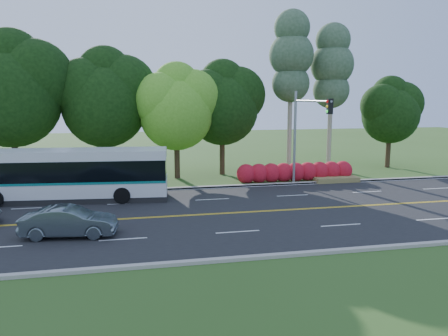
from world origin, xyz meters
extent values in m
plane|color=#30531B|center=(0.00, 0.00, 0.00)|extent=(120.00, 120.00, 0.00)
cube|color=black|center=(0.00, 0.00, 0.01)|extent=(60.00, 14.00, 0.02)
cube|color=#A49D94|center=(0.00, 7.15, 0.07)|extent=(60.00, 0.30, 0.15)
cube|color=#A49D94|center=(0.00, -7.15, 0.07)|extent=(60.00, 0.30, 0.15)
cube|color=#30531B|center=(0.00, 9.00, 0.05)|extent=(60.00, 4.00, 0.10)
cube|color=gold|center=(0.00, -0.08, 0.02)|extent=(57.00, 0.10, 0.00)
cube|color=gold|center=(0.00, 0.08, 0.02)|extent=(57.00, 0.10, 0.00)
cube|color=silver|center=(-6.00, -3.50, 0.02)|extent=(2.20, 0.12, 0.00)
cube|color=silver|center=(-0.50, -3.50, 0.02)|extent=(2.20, 0.12, 0.00)
cube|color=silver|center=(5.00, -3.50, 0.02)|extent=(2.20, 0.12, 0.00)
cube|color=silver|center=(10.50, -3.50, 0.02)|extent=(2.20, 0.12, 0.00)
cube|color=silver|center=(-11.50, 3.50, 0.02)|extent=(2.20, 0.12, 0.00)
cube|color=silver|center=(-6.00, 3.50, 0.02)|extent=(2.20, 0.12, 0.00)
cube|color=silver|center=(-0.50, 3.50, 0.02)|extent=(2.20, 0.12, 0.00)
cube|color=silver|center=(5.00, 3.50, 0.02)|extent=(2.20, 0.12, 0.00)
cube|color=silver|center=(10.50, 3.50, 0.02)|extent=(2.20, 0.12, 0.00)
cube|color=silver|center=(16.00, 3.50, 0.02)|extent=(2.20, 0.12, 0.00)
cube|color=silver|center=(0.00, 6.85, 0.02)|extent=(57.00, 0.12, 0.00)
cube|color=silver|center=(0.00, -6.85, 0.02)|extent=(57.00, 0.12, 0.00)
cylinder|color=black|center=(-14.00, 11.00, 1.98)|extent=(0.44, 0.44, 3.96)
sphere|color=black|center=(-14.00, 11.00, 6.48)|extent=(7.20, 7.20, 7.20)
sphere|color=black|center=(-12.38, 11.30, 7.92)|extent=(5.76, 5.76, 5.76)
sphere|color=black|center=(-13.90, 11.40, 9.18)|extent=(4.68, 4.68, 4.68)
cylinder|color=black|center=(-7.50, 12.00, 1.80)|extent=(0.44, 0.44, 3.60)
sphere|color=black|center=(-7.50, 12.00, 5.91)|extent=(6.60, 6.60, 6.60)
sphere|color=black|center=(-6.02, 12.30, 7.23)|extent=(5.28, 5.28, 5.28)
sphere|color=black|center=(-8.82, 11.80, 7.06)|extent=(4.95, 4.95, 4.95)
sphere|color=black|center=(-7.40, 12.40, 8.38)|extent=(4.29, 4.29, 4.29)
cylinder|color=black|center=(-2.00, 11.00, 1.62)|extent=(0.44, 0.44, 3.24)
sphere|color=#519B20|center=(-2.00, 11.00, 5.27)|extent=(5.80, 5.80, 5.80)
sphere|color=#519B20|center=(-0.69, 11.30, 6.43)|extent=(4.64, 4.64, 4.64)
sphere|color=#519B20|center=(-3.16, 10.80, 6.29)|extent=(4.35, 4.35, 4.35)
sphere|color=#519B20|center=(-1.90, 11.40, 7.45)|extent=(3.77, 3.77, 3.77)
cylinder|color=black|center=(2.00, 12.50, 1.71)|extent=(0.44, 0.44, 3.42)
sphere|color=black|center=(2.00, 12.50, 5.52)|extent=(6.00, 6.00, 6.00)
sphere|color=black|center=(3.35, 12.80, 6.72)|extent=(4.80, 4.80, 4.80)
sphere|color=black|center=(0.80, 12.30, 6.57)|extent=(4.50, 4.50, 4.50)
sphere|color=black|center=(2.10, 12.90, 7.77)|extent=(3.90, 3.90, 3.90)
cylinder|color=#9E9680|center=(8.00, 12.50, 4.90)|extent=(0.40, 0.40, 9.80)
sphere|color=#344D30|center=(8.00, 12.50, 7.70)|extent=(3.23, 3.23, 3.23)
sphere|color=#344D30|center=(8.00, 12.50, 10.08)|extent=(3.80, 3.80, 3.80)
sphere|color=#344D30|center=(8.00, 12.50, 12.32)|extent=(3.04, 3.04, 3.04)
cylinder|color=#9E9680|center=(12.00, 13.00, 4.55)|extent=(0.40, 0.40, 9.10)
sphere|color=#344D30|center=(12.00, 13.00, 7.15)|extent=(3.23, 3.23, 3.23)
sphere|color=#344D30|center=(12.00, 13.00, 9.36)|extent=(3.80, 3.80, 3.80)
sphere|color=#344D30|center=(12.00, 13.00, 11.44)|extent=(3.04, 3.04, 3.04)
cylinder|color=black|center=(18.00, 13.00, 1.53)|extent=(0.44, 0.44, 3.06)
sphere|color=black|center=(18.00, 13.00, 4.88)|extent=(5.20, 5.20, 5.20)
sphere|color=black|center=(19.17, 13.30, 5.92)|extent=(4.16, 4.16, 4.16)
sphere|color=black|center=(16.96, 12.80, 5.79)|extent=(3.90, 3.90, 3.90)
sphere|color=black|center=(18.10, 13.40, 6.83)|extent=(3.38, 3.38, 3.38)
sphere|color=maroon|center=(3.00, 8.20, 0.75)|extent=(1.50, 1.50, 1.50)
sphere|color=maroon|center=(4.00, 8.20, 0.75)|extent=(1.50, 1.50, 1.50)
sphere|color=maroon|center=(5.00, 8.20, 0.75)|extent=(1.50, 1.50, 1.50)
sphere|color=maroon|center=(6.00, 8.20, 0.75)|extent=(1.50, 1.50, 1.50)
sphere|color=maroon|center=(7.00, 8.20, 0.75)|extent=(1.50, 1.50, 1.50)
sphere|color=maroon|center=(8.00, 8.20, 0.75)|extent=(1.50, 1.50, 1.50)
sphere|color=maroon|center=(9.00, 8.20, 0.75)|extent=(1.50, 1.50, 1.50)
sphere|color=maroon|center=(10.00, 8.20, 0.75)|extent=(1.50, 1.50, 1.50)
sphere|color=maroon|center=(11.00, 8.20, 0.75)|extent=(1.50, 1.50, 1.50)
cube|color=olive|center=(10.00, 7.40, 0.20)|extent=(3.50, 1.40, 0.40)
cylinder|color=gray|center=(6.50, 7.30, 3.50)|extent=(0.20, 0.20, 7.00)
cylinder|color=gray|center=(6.50, 4.30, 6.30)|extent=(0.14, 6.00, 0.14)
cube|color=black|center=(6.50, 1.50, 6.00)|extent=(0.32, 0.28, 0.95)
sphere|color=red|center=(6.33, 1.50, 6.30)|extent=(0.18, 0.18, 0.18)
sphere|color=yellow|center=(6.33, 1.50, 6.00)|extent=(0.18, 0.18, 0.18)
sphere|color=#19D833|center=(6.33, 1.50, 5.70)|extent=(0.18, 0.18, 0.18)
cube|color=silver|center=(-9.54, 5.08, 0.90)|extent=(12.66, 3.82, 1.03)
cube|color=black|center=(-9.54, 5.08, 2.06)|extent=(12.60, 3.86, 1.29)
cube|color=silver|center=(-9.54, 5.08, 2.99)|extent=(12.66, 3.82, 0.58)
cube|color=#0B6B67|center=(-9.54, 5.08, 1.35)|extent=(12.60, 3.87, 0.15)
cube|color=black|center=(-9.54, 5.08, 0.20)|extent=(12.65, 3.72, 0.36)
cylinder|color=black|center=(-13.39, 6.70, 0.54)|extent=(1.06, 0.39, 1.04)
cylinder|color=black|center=(-6.18, 3.51, 0.54)|extent=(1.06, 0.39, 1.04)
cylinder|color=black|center=(-5.94, 5.99, 0.54)|extent=(1.06, 0.39, 1.04)
imported|color=#556067|center=(-8.49, -2.55, 0.74)|extent=(4.53, 2.02, 1.45)
camera|label=1|loc=(-5.39, -23.60, 6.61)|focal=35.00mm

